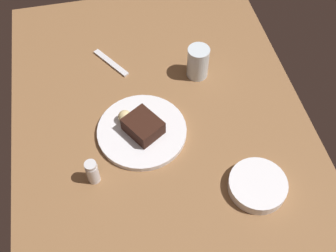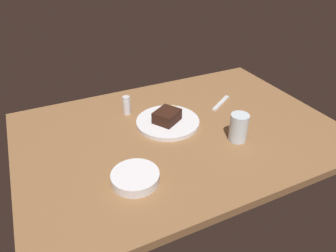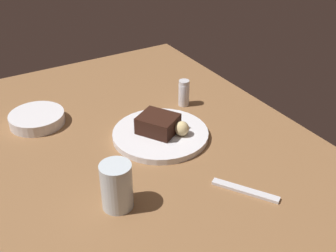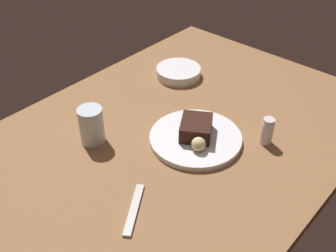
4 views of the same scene
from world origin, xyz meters
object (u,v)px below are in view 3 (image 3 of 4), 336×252
(dessert_plate, at_px, (160,134))
(bread_roll, at_px, (182,128))
(dessert_spoon, at_px, (245,190))
(side_bowl, at_px, (37,119))
(water_glass, at_px, (117,186))
(salt_shaker, at_px, (184,93))
(chocolate_cake_slice, at_px, (158,124))

(dessert_plate, relative_size, bread_roll, 6.69)
(bread_roll, distance_m, dessert_spoon, 0.25)
(side_bowl, bearing_deg, water_glass, 6.86)
(dessert_plate, distance_m, side_bowl, 0.35)
(dessert_spoon, bearing_deg, side_bowl, 177.56)
(salt_shaker, distance_m, water_glass, 0.46)
(salt_shaker, xyz_separation_m, dessert_spoon, (0.40, -0.10, -0.04))
(water_glass, relative_size, dessert_spoon, 0.69)
(chocolate_cake_slice, xyz_separation_m, salt_shaker, (-0.11, 0.15, 0.00))
(salt_shaker, height_order, water_glass, water_glass)
(chocolate_cake_slice, xyz_separation_m, bread_roll, (0.05, 0.04, -0.00))
(chocolate_cake_slice, bearing_deg, dessert_spoon, 10.51)
(salt_shaker, height_order, side_bowl, salt_shaker)
(dessert_plate, distance_m, bread_roll, 0.06)
(dessert_plate, bearing_deg, dessert_spoon, 9.95)
(bread_roll, height_order, water_glass, water_glass)
(chocolate_cake_slice, distance_m, dessert_spoon, 0.30)
(dessert_plate, xyz_separation_m, water_glass, (0.18, -0.21, 0.04))
(chocolate_cake_slice, relative_size, dessert_spoon, 0.63)
(water_glass, xyz_separation_m, side_bowl, (-0.42, -0.05, -0.04))
(water_glass, height_order, side_bowl, water_glass)
(dessert_plate, relative_size, side_bowl, 1.68)
(salt_shaker, bearing_deg, chocolate_cake_slice, -53.17)
(salt_shaker, bearing_deg, bread_roll, -33.95)
(side_bowl, bearing_deg, chocolate_cake_slice, 48.13)
(side_bowl, bearing_deg, dessert_plate, 47.89)
(salt_shaker, relative_size, dessert_spoon, 0.52)
(chocolate_cake_slice, relative_size, salt_shaker, 1.21)
(salt_shaker, bearing_deg, dessert_spoon, -13.50)
(bread_roll, xyz_separation_m, water_glass, (0.14, -0.25, 0.02))
(dessert_plate, bearing_deg, chocolate_cake_slice, -144.49)
(side_bowl, relative_size, dessert_spoon, 0.99)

